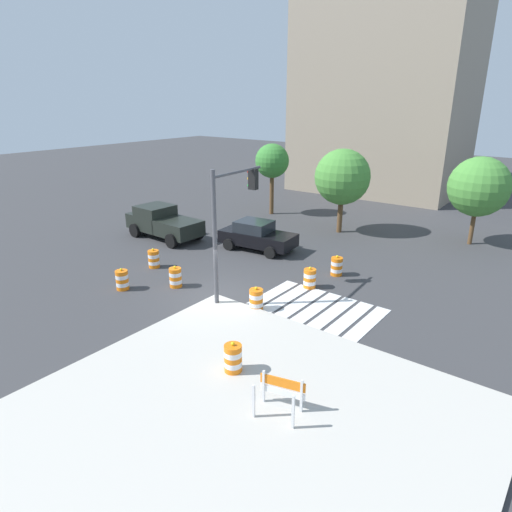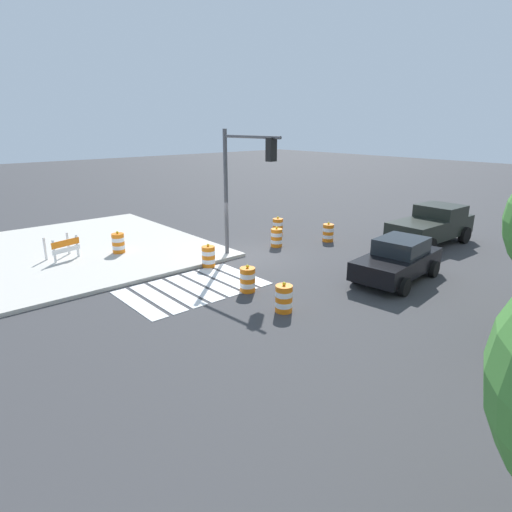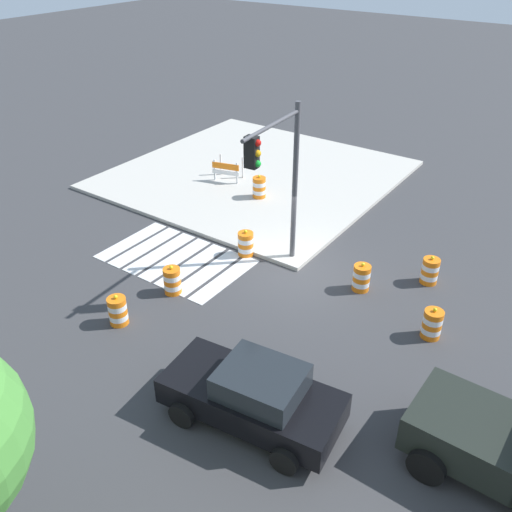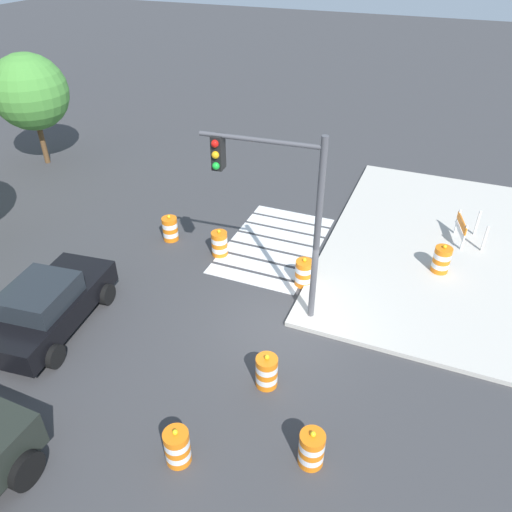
{
  "view_description": "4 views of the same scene",
  "coord_description": "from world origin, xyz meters",
  "px_view_note": "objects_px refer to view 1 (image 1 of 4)",
  "views": [
    {
      "loc": [
        12.21,
        -12.95,
        8.24
      ],
      "look_at": [
        -0.46,
        3.43,
        0.83
      ],
      "focal_mm": 31.37,
      "sensor_mm": 36.0,
      "label": 1
    },
    {
      "loc": [
        12.04,
        14.64,
        5.88
      ],
      "look_at": [
        1.11,
        2.02,
        0.72
      ],
      "focal_mm": 30.25,
      "sensor_mm": 36.0,
      "label": 2
    },
    {
      "loc": [
        -7.89,
        13.75,
        10.3
      ],
      "look_at": [
        0.4,
        1.93,
        1.46
      ],
      "focal_mm": 38.37,
      "sensor_mm": 36.0,
      "label": 3
    },
    {
      "loc": [
        -10.25,
        -3.23,
        9.78
      ],
      "look_at": [
        1.26,
        1.41,
        1.32
      ],
      "focal_mm": 34.5,
      "sensor_mm": 36.0,
      "label": 4
    }
  ],
  "objects_px": {
    "sports_car": "(257,236)",
    "traffic_barrel_median_near": "(337,266)",
    "traffic_barrel_near_corner": "(175,277)",
    "street_tree_streetside_mid": "(342,177)",
    "street_tree_streetside_near": "(272,161)",
    "traffic_barrel_lane_center": "(122,280)",
    "traffic_barrel_crosswalk_end": "(310,278)",
    "pickup_truck": "(162,222)",
    "traffic_barrel_median_far": "(256,300)",
    "traffic_barrel_far_curb": "(154,259)",
    "traffic_light_pole": "(231,209)",
    "traffic_barrel_on_sidewalk": "(233,358)",
    "construction_barricade": "(280,392)",
    "street_tree_streetside_far": "(479,187)"
  },
  "relations": [
    {
      "from": "traffic_light_pole",
      "to": "pickup_truck",
      "type": "bearing_deg",
      "value": 156.55
    },
    {
      "from": "pickup_truck",
      "to": "traffic_barrel_median_far",
      "type": "distance_m",
      "value": 11.58
    },
    {
      "from": "sports_car",
      "to": "traffic_barrel_crosswalk_end",
      "type": "bearing_deg",
      "value": -28.64
    },
    {
      "from": "traffic_light_pole",
      "to": "traffic_barrel_on_sidewalk",
      "type": "bearing_deg",
      "value": -49.37
    },
    {
      "from": "traffic_barrel_far_curb",
      "to": "street_tree_streetside_near",
      "type": "xyz_separation_m",
      "value": [
        -1.73,
        12.62,
        3.39
      ]
    },
    {
      "from": "street_tree_streetside_mid",
      "to": "traffic_barrel_far_curb",
      "type": "bearing_deg",
      "value": -111.4
    },
    {
      "from": "traffic_barrel_lane_center",
      "to": "construction_barricade",
      "type": "height_order",
      "value": "construction_barricade"
    },
    {
      "from": "traffic_barrel_crosswalk_end",
      "to": "sports_car",
      "type": "bearing_deg",
      "value": 151.36
    },
    {
      "from": "traffic_barrel_far_curb",
      "to": "construction_barricade",
      "type": "height_order",
      "value": "construction_barricade"
    },
    {
      "from": "traffic_barrel_far_curb",
      "to": "sports_car",
      "type": "bearing_deg",
      "value": 66.33
    },
    {
      "from": "traffic_barrel_near_corner",
      "to": "traffic_barrel_median_near",
      "type": "relative_size",
      "value": 1.0
    },
    {
      "from": "pickup_truck",
      "to": "construction_barricade",
      "type": "distance_m",
      "value": 17.61
    },
    {
      "from": "traffic_barrel_median_far",
      "to": "traffic_barrel_on_sidewalk",
      "type": "bearing_deg",
      "value": -61.28
    },
    {
      "from": "traffic_barrel_near_corner",
      "to": "traffic_barrel_median_far",
      "type": "height_order",
      "value": "same"
    },
    {
      "from": "traffic_barrel_near_corner",
      "to": "traffic_barrel_lane_center",
      "type": "height_order",
      "value": "same"
    },
    {
      "from": "sports_car",
      "to": "street_tree_streetside_near",
      "type": "relative_size",
      "value": 0.88
    },
    {
      "from": "sports_car",
      "to": "traffic_barrel_near_corner",
      "type": "bearing_deg",
      "value": -87.27
    },
    {
      "from": "sports_car",
      "to": "traffic_barrel_lane_center",
      "type": "bearing_deg",
      "value": -99.51
    },
    {
      "from": "traffic_barrel_median_near",
      "to": "pickup_truck",
      "type": "bearing_deg",
      "value": -175.0
    },
    {
      "from": "traffic_barrel_median_near",
      "to": "traffic_barrel_lane_center",
      "type": "distance_m",
      "value": 10.1
    },
    {
      "from": "traffic_barrel_median_near",
      "to": "traffic_barrel_median_far",
      "type": "distance_m",
      "value": 5.43
    },
    {
      "from": "construction_barricade",
      "to": "traffic_light_pole",
      "type": "xyz_separation_m",
      "value": [
        -6.04,
        5.07,
        3.19
      ]
    },
    {
      "from": "traffic_barrel_near_corner",
      "to": "street_tree_streetside_mid",
      "type": "distance_m",
      "value": 12.95
    },
    {
      "from": "street_tree_streetside_far",
      "to": "street_tree_streetside_mid",
      "type": "bearing_deg",
      "value": -160.93
    },
    {
      "from": "traffic_barrel_lane_center",
      "to": "construction_barricade",
      "type": "relative_size",
      "value": 0.73
    },
    {
      "from": "pickup_truck",
      "to": "traffic_barrel_on_sidewalk",
      "type": "xyz_separation_m",
      "value": [
        12.92,
        -8.4,
        -0.37
      ]
    },
    {
      "from": "traffic_barrel_crosswalk_end",
      "to": "traffic_barrel_median_far",
      "type": "height_order",
      "value": "same"
    },
    {
      "from": "traffic_barrel_lane_center",
      "to": "construction_barricade",
      "type": "distance_m",
      "value": 10.77
    },
    {
      "from": "traffic_barrel_lane_center",
      "to": "traffic_light_pole",
      "type": "bearing_deg",
      "value": 29.41
    },
    {
      "from": "pickup_truck",
      "to": "traffic_barrel_near_corner",
      "type": "relative_size",
      "value": 5.1
    },
    {
      "from": "sports_car",
      "to": "traffic_barrel_median_far",
      "type": "xyz_separation_m",
      "value": [
        4.67,
        -6.11,
        -0.36
      ]
    },
    {
      "from": "sports_car",
      "to": "traffic_barrel_median_near",
      "type": "relative_size",
      "value": 4.39
    },
    {
      "from": "traffic_barrel_on_sidewalk",
      "to": "street_tree_streetside_mid",
      "type": "bearing_deg",
      "value": 106.59
    },
    {
      "from": "street_tree_streetside_mid",
      "to": "pickup_truck",
      "type": "bearing_deg",
      "value": -136.53
    },
    {
      "from": "traffic_barrel_crosswalk_end",
      "to": "traffic_barrel_on_sidewalk",
      "type": "relative_size",
      "value": 1.0
    },
    {
      "from": "pickup_truck",
      "to": "traffic_barrel_lane_center",
      "type": "distance_m",
      "value": 7.97
    },
    {
      "from": "street_tree_streetside_far",
      "to": "traffic_barrel_crosswalk_end",
      "type": "bearing_deg",
      "value": -110.1
    },
    {
      "from": "construction_barricade",
      "to": "street_tree_streetside_far",
      "type": "distance_m",
      "value": 19.42
    },
    {
      "from": "traffic_barrel_crosswalk_end",
      "to": "street_tree_streetside_mid",
      "type": "bearing_deg",
      "value": 109.62
    },
    {
      "from": "street_tree_streetside_mid",
      "to": "construction_barricade",
      "type": "bearing_deg",
      "value": -67.26
    },
    {
      "from": "traffic_barrel_crosswalk_end",
      "to": "street_tree_streetside_mid",
      "type": "height_order",
      "value": "street_tree_streetside_mid"
    },
    {
      "from": "street_tree_streetside_mid",
      "to": "traffic_barrel_lane_center",
      "type": "bearing_deg",
      "value": -103.72
    },
    {
      "from": "street_tree_streetside_near",
      "to": "street_tree_streetside_mid",
      "type": "height_order",
      "value": "street_tree_streetside_mid"
    },
    {
      "from": "traffic_barrel_near_corner",
      "to": "traffic_barrel_median_far",
      "type": "relative_size",
      "value": 1.0
    },
    {
      "from": "traffic_barrel_crosswalk_end",
      "to": "traffic_barrel_on_sidewalk",
      "type": "bearing_deg",
      "value": -77.2
    },
    {
      "from": "construction_barricade",
      "to": "street_tree_streetside_far",
      "type": "height_order",
      "value": "street_tree_streetside_far"
    },
    {
      "from": "traffic_barrel_lane_center",
      "to": "traffic_barrel_median_near",
      "type": "bearing_deg",
      "value": 47.45
    },
    {
      "from": "traffic_barrel_lane_center",
      "to": "traffic_barrel_crosswalk_end",
      "type": "bearing_deg",
      "value": 38.92
    },
    {
      "from": "traffic_light_pole",
      "to": "traffic_barrel_lane_center",
      "type": "bearing_deg",
      "value": -150.59
    },
    {
      "from": "traffic_barrel_crosswalk_end",
      "to": "construction_barricade",
      "type": "xyz_separation_m",
      "value": [
        3.86,
        -7.9,
        0.27
      ]
    }
  ]
}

